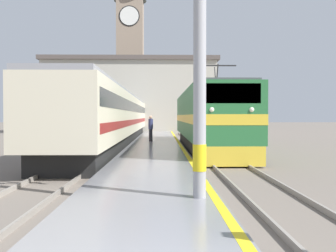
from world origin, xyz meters
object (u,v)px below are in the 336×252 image
object	(u,v)px
passenger_train	(122,117)
clock_tower	(130,49)
person_on_platform	(151,128)
catenary_mast	(202,34)
locomotive_train	(206,119)

from	to	relation	value
passenger_train	clock_tower	bearing A→B (deg)	92.83
passenger_train	person_on_platform	bearing A→B (deg)	-65.52
catenary_mast	person_on_platform	xyz separation A→B (m)	(-1.69, 19.71, -2.66)
locomotive_train	passenger_train	xyz separation A→B (m)	(-6.23, 9.82, 0.11)
catenary_mast	person_on_platform	size ratio (longest dim) A/B	4.00
person_on_platform	catenary_mast	bearing A→B (deg)	-85.11
catenary_mast	clock_tower	bearing A→B (deg)	96.27
passenger_train	catenary_mast	distance (m)	25.98
passenger_train	person_on_platform	world-z (taller)	passenger_train
locomotive_train	clock_tower	xyz separation A→B (m)	(-7.49, 35.28, 10.37)
locomotive_train	clock_tower	bearing A→B (deg)	101.99
catenary_mast	person_on_platform	distance (m)	19.96
passenger_train	clock_tower	xyz separation A→B (m)	(-1.26, 25.46, 10.26)
catenary_mast	clock_tower	distance (m)	51.99
passenger_train	locomotive_train	bearing A→B (deg)	-57.59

